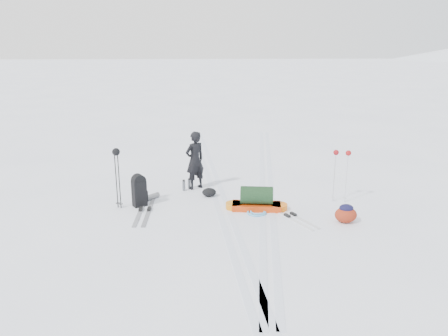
{
  "coord_description": "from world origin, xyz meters",
  "views": [
    {
      "loc": [
        -0.55,
        -10.04,
        3.86
      ],
      "look_at": [
        0.05,
        0.05,
        0.95
      ],
      "focal_mm": 35.0,
      "sensor_mm": 36.0,
      "label": 1
    }
  ],
  "objects_px": {
    "pulk_sled": "(257,201)",
    "expedition_rucksack": "(141,191)",
    "skier": "(195,160)",
    "ski_poles_black": "(116,159)"
  },
  "relations": [
    {
      "from": "skier",
      "to": "expedition_rucksack",
      "type": "xyz_separation_m",
      "value": [
        -1.33,
        -1.22,
        -0.42
      ]
    },
    {
      "from": "skier",
      "to": "expedition_rucksack",
      "type": "distance_m",
      "value": 1.85
    },
    {
      "from": "pulk_sled",
      "to": "ski_poles_black",
      "type": "xyz_separation_m",
      "value": [
        -3.3,
        0.29,
        1.0
      ]
    },
    {
      "from": "pulk_sled",
      "to": "skier",
      "type": "bearing_deg",
      "value": 139.22
    },
    {
      "from": "skier",
      "to": "pulk_sled",
      "type": "distance_m",
      "value": 2.29
    },
    {
      "from": "expedition_rucksack",
      "to": "ski_poles_black",
      "type": "relative_size",
      "value": 0.57
    },
    {
      "from": "skier",
      "to": "pulk_sled",
      "type": "relative_size",
      "value": 1.05
    },
    {
      "from": "skier",
      "to": "expedition_rucksack",
      "type": "relative_size",
      "value": 1.88
    },
    {
      "from": "pulk_sled",
      "to": "expedition_rucksack",
      "type": "bearing_deg",
      "value": 178.66
    },
    {
      "from": "skier",
      "to": "ski_poles_black",
      "type": "distance_m",
      "value": 2.32
    }
  ]
}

